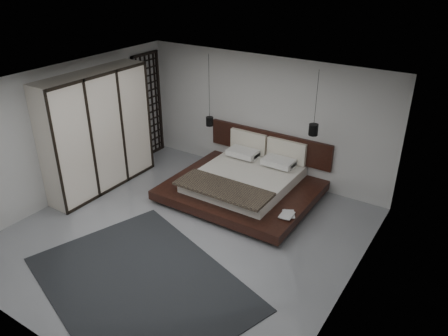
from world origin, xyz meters
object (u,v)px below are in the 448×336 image
Objects in this scene: wardrobe at (98,132)px; rug at (141,283)px; lattice_screen at (148,106)px; bed at (245,182)px; pendant_left at (210,121)px; pendant_right at (313,130)px.

wardrobe is 0.74× the size of rug.
lattice_screen is 1.91m from wardrobe.
wardrobe is (-2.88, -1.34, 0.99)m from bed.
pendant_left reaches higher than bed.
bed is at bearing -9.98° from lattice_screen.
bed is at bearing -21.86° from pendant_left.
bed is at bearing -158.14° from pendant_right.
bed is 1.15× the size of wardrobe.
bed is at bearing 25.03° from wardrobe.
pendant_left is (1.89, -0.05, -0.00)m from lattice_screen.
wardrobe reaches higher than rug.
wardrobe is (0.25, -1.89, -0.01)m from lattice_screen.
lattice_screen is 0.99× the size of wardrobe.
lattice_screen is 1.61× the size of pendant_left.
rug is at bearing -89.05° from bed.
pendant_left is at bearing 108.63° from rug.
bed is 3.36m from rug.
rug is (-1.18, -3.84, -1.61)m from pendant_right.
rug is at bearing -50.75° from lattice_screen.
pendant_right is (2.48, 0.00, 0.32)m from pendant_left.
wardrobe is at bearing -82.43° from lattice_screen.
lattice_screen is 0.86× the size of bed.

